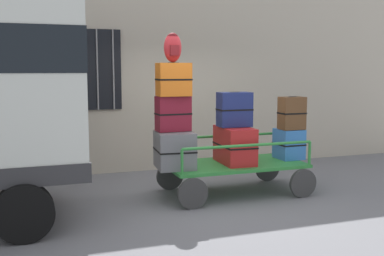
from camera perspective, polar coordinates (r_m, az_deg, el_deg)
name	(u,v)px	position (r m, az deg, el deg)	size (l,w,h in m)	color
ground_plane	(204,197)	(7.44, 1.51, -8.47)	(40.00, 40.00, 0.00)	slate
building_wall	(162,44)	(9.42, -3.67, 10.17)	(12.00, 0.38, 5.00)	#BCB29E
luggage_cart	(234,169)	(7.60, 5.21, -4.99)	(2.30, 1.22, 0.51)	#2D8438
cart_railing	(235,143)	(7.52, 5.25, -1.87)	(2.17, 1.08, 0.39)	#2D8438
suitcase_left_bottom	(175,150)	(7.14, -2.15, -2.69)	(0.62, 0.70, 0.56)	slate
suitcase_left_middle	(173,114)	(7.13, -2.33, 1.77)	(0.53, 0.31, 0.54)	maroon
suitcase_left_top	(174,79)	(7.07, -2.27, 5.96)	(0.51, 0.34, 0.50)	orange
suitcase_midleft_bottom	(235,145)	(7.53, 5.25, -2.09)	(0.51, 0.84, 0.59)	#B21E1E
suitcase_midleft_middle	(234,109)	(7.48, 5.22, 2.28)	(0.54, 0.33, 0.56)	navy
suitcase_center_bottom	(289,144)	(8.04, 11.77, -1.91)	(0.41, 0.45, 0.51)	#3372C6
suitcase_center_middle	(292,113)	(7.92, 12.12, 1.80)	(0.41, 0.28, 0.55)	brown
backpack	(173,48)	(7.09, -2.37, 9.79)	(0.27, 0.22, 0.44)	maroon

